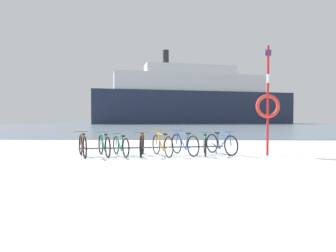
# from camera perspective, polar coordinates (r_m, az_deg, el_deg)

# --- Properties ---
(ground) EXTENTS (80.00, 132.00, 0.08)m
(ground) POSITION_cam_1_polar(r_m,az_deg,el_deg) (61.17, 1.41, 0.14)
(ground) COLOR silver
(bike_rack) EXTENTS (4.93, 1.05, 0.31)m
(bike_rack) POSITION_cam_1_polar(r_m,az_deg,el_deg) (9.84, -2.88, -4.38)
(bike_rack) COLOR #4C5156
(bike_rack) RESTS_ON ground
(bicycle_0) EXTENTS (0.78, 1.53, 0.84)m
(bicycle_0) POSITION_cam_1_polar(r_m,az_deg,el_deg) (9.91, -16.80, -3.77)
(bicycle_0) COLOR black
(bicycle_0) RESTS_ON ground
(bicycle_1) EXTENTS (0.83, 1.57, 0.82)m
(bicycle_1) POSITION_cam_1_polar(r_m,az_deg,el_deg) (9.91, -12.73, -3.80)
(bicycle_1) COLOR black
(bicycle_1) RESTS_ON ground
(bicycle_2) EXTENTS (0.87, 1.50, 0.76)m
(bicycle_2) POSITION_cam_1_polar(r_m,az_deg,el_deg) (9.91, -9.51, -3.92)
(bicycle_2) COLOR black
(bicycle_2) RESTS_ON ground
(bicycle_3) EXTENTS (0.46, 1.66, 0.83)m
(bicycle_3) POSITION_cam_1_polar(r_m,az_deg,el_deg) (9.82, -5.27, -3.80)
(bicycle_3) COLOR black
(bicycle_3) RESTS_ON ground
(bicycle_4) EXTENTS (0.82, 1.63, 0.83)m
(bicycle_4) POSITION_cam_1_polar(r_m,az_deg,el_deg) (9.72, -1.20, -3.82)
(bicycle_4) COLOR black
(bicycle_4) RESTS_ON ground
(bicycle_5) EXTENTS (0.95, 1.59, 0.84)m
(bicycle_5) POSITION_cam_1_polar(r_m,az_deg,el_deg) (9.96, 3.30, -3.67)
(bicycle_5) COLOR black
(bicycle_5) RESTS_ON ground
(bicycle_6) EXTENTS (0.46, 1.67, 0.79)m
(bicycle_6) POSITION_cam_1_polar(r_m,az_deg,el_deg) (10.12, 7.43, -3.73)
(bicycle_6) COLOR black
(bicycle_6) RESTS_ON ground
(bicycle_7) EXTENTS (0.93, 1.56, 0.83)m
(bicycle_7) POSITION_cam_1_polar(r_m,az_deg,el_deg) (10.35, 10.63, -3.54)
(bicycle_7) COLOR black
(bicycle_7) RESTS_ON ground
(rescue_post) EXTENTS (0.84, 0.13, 3.80)m
(rescue_post) POSITION_cam_1_polar(r_m,az_deg,el_deg) (10.42, 19.43, 4.20)
(rescue_post) COLOR red
(rescue_post) RESTS_ON ground
(ferry_ship) EXTENTS (58.03, 23.09, 20.60)m
(ferry_ship) POSITION_cam_1_polar(r_m,az_deg,el_deg) (82.05, 5.17, 5.29)
(ferry_ship) COLOR #232D47
(ferry_ship) RESTS_ON ground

